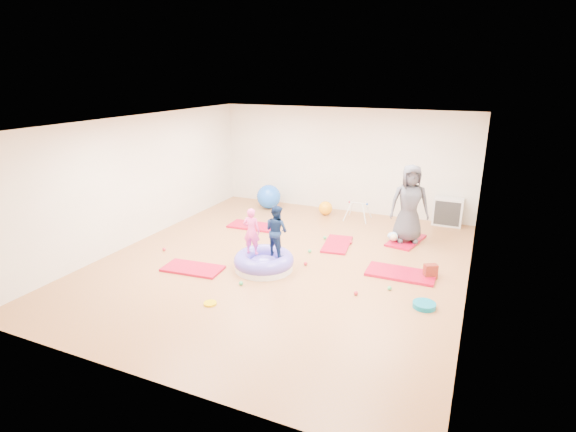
% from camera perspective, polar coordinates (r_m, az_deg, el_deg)
% --- Properties ---
extents(room, '(7.01, 8.01, 2.81)m').
position_cam_1_polar(room, '(8.69, -0.80, 2.59)').
color(room, '#9D643D').
rests_on(room, ground).
extents(gym_mat_front_left, '(1.21, 0.68, 0.05)m').
position_cam_1_polar(gym_mat_front_left, '(9.01, -11.99, -6.54)').
color(gym_mat_front_left, '#9B0026').
rests_on(gym_mat_front_left, ground).
extents(gym_mat_mid_left, '(1.21, 0.65, 0.05)m').
position_cam_1_polar(gym_mat_mid_left, '(11.23, -4.51, -1.25)').
color(gym_mat_mid_left, '#9B0026').
rests_on(gym_mat_mid_left, ground).
extents(gym_mat_center_back, '(0.68, 1.15, 0.05)m').
position_cam_1_polar(gym_mat_center_back, '(10.08, 6.25, -3.59)').
color(gym_mat_center_back, '#9B0026').
rests_on(gym_mat_center_back, ground).
extents(gym_mat_right, '(1.28, 0.65, 0.05)m').
position_cam_1_polar(gym_mat_right, '(8.87, 14.11, -7.10)').
color(gym_mat_right, '#9B0026').
rests_on(gym_mat_right, ground).
extents(gym_mat_rear_right, '(0.79, 1.24, 0.05)m').
position_cam_1_polar(gym_mat_rear_right, '(10.59, 14.74, -3.01)').
color(gym_mat_rear_right, '#9B0026').
rests_on(gym_mat_rear_right, ground).
extents(inflatable_cushion, '(1.18, 1.18, 0.37)m').
position_cam_1_polar(inflatable_cushion, '(8.82, -3.08, -5.85)').
color(inflatable_cushion, white).
rests_on(inflatable_cushion, ground).
extents(child_pink, '(0.37, 0.27, 0.93)m').
position_cam_1_polar(child_pink, '(8.66, -4.66, -1.64)').
color(child_pink, '#FF45A3').
rests_on(child_pink, inflatable_cushion).
extents(child_navy, '(0.59, 0.52, 1.00)m').
position_cam_1_polar(child_navy, '(8.56, -1.48, -1.56)').
color(child_navy, '#0E2047').
rests_on(child_navy, inflatable_cushion).
extents(adult_caregiver, '(0.98, 0.80, 1.74)m').
position_cam_1_polar(adult_caregiver, '(10.26, 15.17, 1.54)').
color(adult_caregiver, '#3C3C45').
rests_on(adult_caregiver, gym_mat_rear_right).
extents(infant, '(0.34, 0.35, 0.20)m').
position_cam_1_polar(infant, '(10.40, 13.40, -2.55)').
color(infant, '#A4CEED').
rests_on(infant, gym_mat_rear_right).
extents(ball_pit_balls, '(4.91, 2.91, 0.08)m').
position_cam_1_polar(ball_pit_balls, '(9.12, 1.49, -5.72)').
color(ball_pit_balls, red).
rests_on(ball_pit_balls, ground).
extents(exercise_ball_blue, '(0.67, 0.67, 0.67)m').
position_cam_1_polar(exercise_ball_blue, '(12.66, -2.46, 2.47)').
color(exercise_ball_blue, blue).
rests_on(exercise_ball_blue, ground).
extents(exercise_ball_orange, '(0.37, 0.37, 0.37)m').
position_cam_1_polar(exercise_ball_orange, '(12.14, 4.78, 1.01)').
color(exercise_ball_orange, '#FF9F0F').
rests_on(exercise_ball_orange, ground).
extents(infant_play_gym, '(0.63, 0.60, 0.48)m').
position_cam_1_polar(infant_play_gym, '(11.73, 8.86, 0.95)').
color(infant_play_gym, silver).
rests_on(infant_play_gym, ground).
extents(cube_shelf, '(0.70, 0.35, 0.70)m').
position_cam_1_polar(cube_shelf, '(11.90, 19.61, 0.50)').
color(cube_shelf, silver).
rests_on(cube_shelf, ground).
extents(balance_disc, '(0.37, 0.37, 0.08)m').
position_cam_1_polar(balance_disc, '(7.81, 16.91, -10.77)').
color(balance_disc, '#077091').
rests_on(balance_disc, ground).
extents(backpack, '(0.28, 0.24, 0.27)m').
position_cam_1_polar(backpack, '(8.84, 17.64, -6.71)').
color(backpack, red).
rests_on(backpack, ground).
extents(yellow_toy, '(0.22, 0.22, 0.03)m').
position_cam_1_polar(yellow_toy, '(7.70, -9.86, -10.88)').
color(yellow_toy, '#EBC300').
rests_on(yellow_toy, ground).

